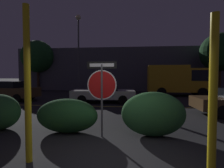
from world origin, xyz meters
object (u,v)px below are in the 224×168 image
(tree_1, at_px, (220,52))
(passing_car_1, at_px, (8,91))
(stop_sign, at_px, (102,85))
(hedge_bush_2, at_px, (67,116))
(yellow_pole_right, at_px, (213,98))
(yellow_pole_left, at_px, (28,84))
(passing_car_2, at_px, (104,92))
(delivery_truck, at_px, (180,79))
(hedge_bush_3, at_px, (153,114))
(street_lamp, at_px, (78,40))
(tree_0, at_px, (38,57))

(tree_1, bearing_deg, passing_car_1, -159.22)
(stop_sign, height_order, hedge_bush_2, stop_sign)
(yellow_pole_right, distance_m, hedge_bush_2, 4.28)
(yellow_pole_left, distance_m, passing_car_2, 8.75)
(delivery_truck, bearing_deg, passing_car_1, -69.37)
(hedge_bush_2, xyz_separation_m, delivery_truck, (6.80, 11.51, 1.04))
(hedge_bush_3, bearing_deg, yellow_pole_left, -146.32)
(yellow_pole_right, relative_size, passing_car_2, 0.65)
(passing_car_1, height_order, delivery_truck, delivery_truck)
(passing_car_1, bearing_deg, street_lamp, -35.58)
(yellow_pole_left, xyz_separation_m, passing_car_1, (-7.05, 8.85, -0.94))
(passing_car_1, distance_m, passing_car_2, 7.39)
(stop_sign, distance_m, passing_car_2, 7.12)
(delivery_truck, distance_m, tree_0, 17.44)
(hedge_bush_2, height_order, passing_car_2, passing_car_2)
(yellow_pole_right, xyz_separation_m, street_lamp, (-6.61, 14.12, 4.08))
(stop_sign, distance_m, yellow_pole_left, 2.15)
(stop_sign, relative_size, yellow_pole_left, 0.68)
(yellow_pole_right, distance_m, hedge_bush_3, 2.47)
(yellow_pole_right, relative_size, hedge_bush_2, 1.45)
(street_lamp, bearing_deg, tree_0, 147.51)
(yellow_pole_right, bearing_deg, hedge_bush_2, 146.79)
(passing_car_1, xyz_separation_m, street_lamp, (4.05, 4.97, 4.81))
(passing_car_2, bearing_deg, hedge_bush_2, 174.44)
(street_lamp, bearing_deg, passing_car_2, -56.97)
(delivery_truck, bearing_deg, yellow_pole_left, -24.92)
(stop_sign, height_order, passing_car_2, stop_sign)
(passing_car_2, distance_m, street_lamp, 7.80)
(hedge_bush_2, bearing_deg, stop_sign, -14.16)
(passing_car_2, height_order, tree_0, tree_0)
(delivery_truck, xyz_separation_m, street_lamp, (-9.91, 0.32, 3.96))
(hedge_bush_3, relative_size, passing_car_2, 0.43)
(street_lamp, bearing_deg, delivery_truck, -1.84)
(yellow_pole_right, distance_m, passing_car_2, 9.59)
(hedge_bush_3, relative_size, street_lamp, 0.24)
(hedge_bush_3, relative_size, tree_0, 0.30)
(yellow_pole_left, height_order, street_lamp, street_lamp)
(passing_car_1, xyz_separation_m, passing_car_2, (7.39, -0.17, -0.03))
(tree_1, bearing_deg, yellow_pole_left, -125.99)
(delivery_truck, bearing_deg, tree_0, -103.19)
(passing_car_2, relative_size, street_lamp, 0.57)
(stop_sign, distance_m, passing_car_1, 11.06)
(tree_0, relative_size, tree_1, 1.01)
(hedge_bush_3, bearing_deg, tree_0, 127.88)
(yellow_pole_left, xyz_separation_m, tree_0, (-9.67, 18.07, 2.71))
(hedge_bush_2, bearing_deg, tree_0, 121.35)
(stop_sign, distance_m, street_lamp, 13.47)
(hedge_bush_2, xyz_separation_m, tree_0, (-9.80, 16.08, 3.83))
(yellow_pole_right, bearing_deg, hedge_bush_3, 108.23)
(passing_car_2, bearing_deg, yellow_pole_left, 174.06)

